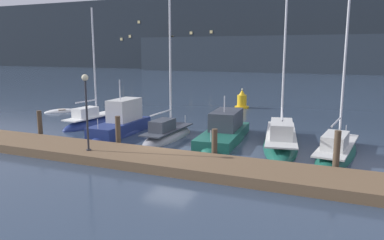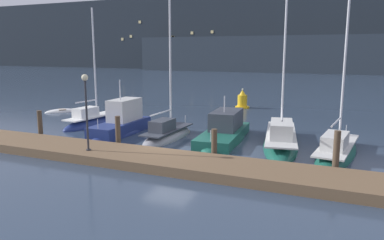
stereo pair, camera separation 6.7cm
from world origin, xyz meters
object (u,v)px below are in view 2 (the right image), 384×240
motorboat_berth_4 (224,135)px  dock_lamppost (86,100)px  sailboat_berth_1 (92,123)px  channel_buoy (242,101)px  sailboat_berth_6 (336,152)px  sailboat_berth_3 (167,136)px  motorboat_berth_2 (121,127)px  rowboat_adrift (62,112)px  sailboat_berth_5 (281,143)px

motorboat_berth_4 → dock_lamppost: 8.64m
sailboat_berth_1 → dock_lamppost: size_ratio=2.37×
channel_buoy → dock_lamppost: 19.84m
sailboat_berth_6 → sailboat_berth_3: bearing=-179.6°
motorboat_berth_2 → sailboat_berth_3: 3.46m
sailboat_berth_6 → dock_lamppost: (-11.33, -5.53, 2.83)m
sailboat_berth_3 → sailboat_berth_6: size_ratio=0.88×
motorboat_berth_4 → sailboat_berth_6: bearing=-9.3°
motorboat_berth_4 → rowboat_adrift: size_ratio=2.41×
channel_buoy → motorboat_berth_4: bearing=-79.2°
sailboat_berth_1 → sailboat_berth_3: (6.94, -1.71, -0.00)m
dock_lamppost → channel_buoy: bearing=82.9°
sailboat_berth_3 → sailboat_berth_6: 9.72m
motorboat_berth_2 → sailboat_berth_3: (3.45, -0.19, -0.25)m
motorboat_berth_2 → dock_lamppost: dock_lamppost is taller
sailboat_berth_5 → rowboat_adrift: size_ratio=3.49×
motorboat_berth_2 → dock_lamppost: 6.48m
motorboat_berth_2 → rowboat_adrift: 11.15m
sailboat_berth_5 → sailboat_berth_6: 3.15m
sailboat_berth_3 → sailboat_berth_5: bearing=8.4°
channel_buoy → motorboat_berth_2: bearing=-107.0°
sailboat_berth_1 → motorboat_berth_2: sailboat_berth_1 is taller
sailboat_berth_5 → sailboat_berth_6: (3.01, -0.92, -0.02)m
motorboat_berth_4 → sailboat_berth_5: bearing=-2.2°
sailboat_berth_1 → rowboat_adrift: size_ratio=3.04×
sailboat_berth_3 → sailboat_berth_6: (9.72, 0.07, -0.00)m
sailboat_berth_5 → dock_lamppost: 10.90m
motorboat_berth_2 → sailboat_berth_6: size_ratio=0.55×
sailboat_berth_6 → dock_lamppost: bearing=-154.0°
sailboat_berth_5 → motorboat_berth_4: bearing=177.8°
sailboat_berth_3 → channel_buoy: (0.81, 14.10, 0.52)m
sailboat_berth_3 → sailboat_berth_5: (6.71, 0.99, 0.02)m
sailboat_berth_1 → motorboat_berth_4: sailboat_berth_1 is taller
sailboat_berth_3 → rowboat_adrift: sailboat_berth_3 is taller
sailboat_berth_1 → sailboat_berth_6: sailboat_berth_6 is taller
dock_lamppost → sailboat_berth_5: bearing=37.8°
dock_lamppost → sailboat_berth_6: bearing=26.0°
sailboat_berth_6 → motorboat_berth_4: bearing=170.7°
sailboat_berth_1 → sailboat_berth_3: bearing=-13.8°
sailboat_berth_6 → dock_lamppost: sailboat_berth_6 is taller
sailboat_berth_6 → rowboat_adrift: bearing=166.6°
sailboat_berth_3 → motorboat_berth_4: (3.28, 1.12, 0.10)m
sailboat_berth_1 → sailboat_berth_3: sailboat_berth_3 is taller
motorboat_berth_4 → rowboat_adrift: bearing=165.0°
sailboat_berth_5 → channel_buoy: sailboat_berth_5 is taller
motorboat_berth_2 → sailboat_berth_3: bearing=-3.2°
motorboat_berth_4 → sailboat_berth_1: bearing=176.7°
motorboat_berth_2 → dock_lamppost: bearing=-72.0°
channel_buoy → sailboat_berth_1: bearing=-122.0°
dock_lamppost → motorboat_berth_4: bearing=53.4°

